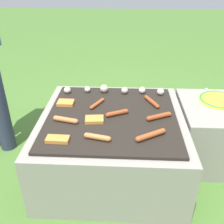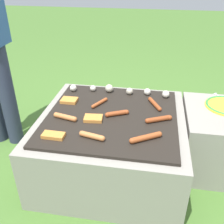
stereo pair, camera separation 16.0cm
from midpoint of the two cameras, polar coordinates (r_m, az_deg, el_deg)
The scene contains 16 objects.
ground_plane at distance 1.86m, azimuth -2.52°, elevation -11.84°, with size 14.00×14.00×0.00m, color #47702D.
grill at distance 1.73m, azimuth -2.67°, elevation -6.72°, with size 0.89×0.89×0.42m.
side_ledge at distance 1.92m, azimuth 19.59°, elevation -4.37°, with size 0.52×0.53×0.42m.
sausage_mid_right at distance 1.60m, azimuth -1.73°, elevation -0.33°, with size 0.14×0.08×0.03m.
sausage_front_center at distance 1.40m, azimuth 5.24°, elevation -5.11°, with size 0.17×0.11×0.03m.
sausage_back_center at distance 1.72m, azimuth -5.90°, elevation 1.77°, with size 0.09×0.14×0.02m.
sausage_back_left at distance 1.39m, azimuth -6.52°, elevation -5.55°, with size 0.15×0.06×0.03m.
sausage_mid_left at distance 1.58m, azimuth 7.36°, elevation -1.01°, with size 0.16×0.09×0.03m.
sausage_front_right at distance 1.57m, azimuth -12.96°, elevation -1.74°, with size 0.16×0.06×0.03m.
sausage_front_left at distance 1.74m, azimuth 6.05°, elevation 2.19°, with size 0.09×0.16×0.03m.
bread_slice_left at distance 1.55m, azimuth -6.81°, elevation -1.71°, with size 0.11×0.09×0.02m.
bread_slice_right at distance 1.42m, azimuth -14.95°, elevation -5.85°, with size 0.12×0.06×0.02m.
bread_slice_center at distance 1.77m, azimuth -12.62°, elevation 1.91°, with size 0.11×0.08×0.02m.
mushroom_row at distance 1.87m, azimuth -1.85°, elevation 4.77°, with size 0.71×0.08×0.06m.
plate_colorful at distance 1.88m, azimuth 20.12°, elevation 2.46°, with size 0.27×0.27×0.02m.
fork_utensil at distance 1.98m, azimuth 19.10°, elevation 3.92°, with size 0.10×0.16×0.01m.
Camera 1 is at (0.07, -1.39, 1.24)m, focal length 42.00 mm.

